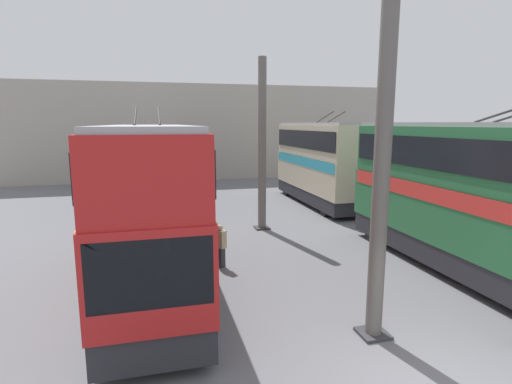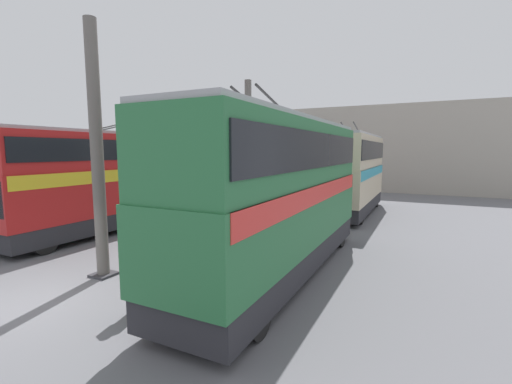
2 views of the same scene
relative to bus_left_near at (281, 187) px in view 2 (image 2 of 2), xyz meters
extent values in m
plane|color=slate|center=(-5.08, 5.10, -2.89)|extent=(240.00, 240.00, 0.00)
cube|color=#A8A093|center=(25.23, 5.10, 1.35)|extent=(0.50, 36.00, 8.47)
cylinder|color=#605B56|center=(-2.77, 5.10, 1.13)|extent=(0.39, 0.39, 8.04)
cube|color=#333338|center=(-2.77, 5.10, -2.85)|extent=(0.69, 0.69, 0.08)
cylinder|color=#605B56|center=(7.45, 5.10, 1.13)|extent=(0.39, 0.39, 8.04)
cube|color=#333338|center=(7.45, 5.10, -2.85)|extent=(0.69, 0.69, 0.08)
cylinder|color=black|center=(4.09, -1.05, -2.37)|extent=(1.03, 0.30, 1.03)
cylinder|color=black|center=(4.09, 1.05, -2.37)|extent=(1.03, 0.30, 1.03)
cylinder|color=black|center=(-3.91, -1.05, -2.37)|extent=(1.03, 0.30, 1.03)
cylinder|color=black|center=(-3.91, 1.05, -2.37)|extent=(1.03, 0.30, 1.03)
cube|color=#28282D|center=(-0.01, 0.00, -2.21)|extent=(10.78, 2.45, 0.78)
cube|color=#286B3D|center=(-0.01, 0.00, -0.85)|extent=(11.00, 2.50, 1.95)
cube|color=red|center=(-0.01, 0.00, -0.15)|extent=(10.67, 2.54, 0.55)
cube|color=#286B3D|center=(-0.01, 0.00, 1.09)|extent=(10.89, 2.43, 1.93)
cube|color=black|center=(-0.01, 0.00, 1.19)|extent=(10.56, 2.51, 1.06)
cube|color=#9E9EA3|center=(-0.01, 0.00, 2.13)|extent=(10.78, 2.25, 0.14)
cube|color=black|center=(5.43, 0.00, -0.65)|extent=(0.12, 2.30, 1.25)
cylinder|color=#282828|center=(-1.39, -0.35, 2.49)|extent=(2.35, 0.07, 0.65)
cylinder|color=#282828|center=(-1.39, 0.35, 2.49)|extent=(2.35, 0.07, 0.65)
cylinder|color=black|center=(15.71, -1.05, -2.42)|extent=(0.93, 0.30, 0.93)
cylinder|color=black|center=(15.71, 1.05, -2.42)|extent=(0.93, 0.30, 0.93)
cylinder|color=black|center=(9.10, -1.05, -2.42)|extent=(0.93, 0.30, 0.93)
cylinder|color=black|center=(9.10, 1.05, -2.42)|extent=(0.93, 0.30, 0.93)
cube|color=#28282D|center=(12.30, 0.00, -2.25)|extent=(9.42, 2.45, 0.76)
cube|color=beige|center=(12.30, 0.00, -0.87)|extent=(9.61, 2.50, 2.00)
cube|color=teal|center=(12.30, 0.00, -0.14)|extent=(9.32, 2.54, 0.55)
cube|color=beige|center=(12.30, 0.00, 1.10)|extent=(9.51, 2.43, 1.94)
cube|color=black|center=(12.30, 0.00, 1.20)|extent=(9.22, 2.51, 1.07)
cube|color=#9E9EA3|center=(12.30, 0.00, 2.14)|extent=(9.42, 2.25, 0.14)
cube|color=black|center=(17.05, 0.00, -0.67)|extent=(0.12, 2.30, 1.28)
cylinder|color=#282828|center=(11.10, -0.35, 2.50)|extent=(2.35, 0.07, 0.65)
cylinder|color=#282828|center=(11.10, 0.35, 2.50)|extent=(2.35, 0.07, 0.65)
cylinder|color=black|center=(-2.16, 9.16, -2.38)|extent=(1.02, 0.30, 1.02)
cylinder|color=black|center=(-2.16, 11.26, -2.38)|extent=(1.02, 0.30, 1.02)
cylinder|color=black|center=(4.31, 9.16, -2.38)|extent=(1.02, 0.30, 1.02)
cylinder|color=black|center=(4.31, 11.26, -2.38)|extent=(1.02, 0.30, 1.02)
cube|color=#28282D|center=(1.17, 10.21, -2.22)|extent=(9.28, 2.45, 0.78)
cube|color=red|center=(1.17, 10.21, -0.77)|extent=(9.47, 2.50, 2.11)
cube|color=yellow|center=(1.17, 10.21, 0.01)|extent=(9.19, 2.54, 0.55)
cube|color=red|center=(1.17, 10.21, 1.13)|extent=(9.37, 2.43, 1.69)
cube|color=black|center=(1.17, 10.21, 1.21)|extent=(9.09, 2.51, 0.93)
cube|color=#9E9EA3|center=(1.17, 10.21, 2.04)|extent=(9.28, 2.25, 0.14)
cylinder|color=#282828|center=(2.36, 9.86, 2.40)|extent=(2.35, 0.07, 0.65)
cylinder|color=#282828|center=(2.36, 10.56, 2.40)|extent=(2.35, 0.07, 0.65)
cylinder|color=black|center=(11.18, 9.16, -2.34)|extent=(1.09, 0.30, 1.09)
cylinder|color=black|center=(11.18, 11.26, -2.34)|extent=(1.09, 0.30, 1.09)
cylinder|color=black|center=(19.24, 9.16, -2.34)|extent=(1.09, 0.30, 1.09)
cylinder|color=black|center=(19.24, 11.26, -2.34)|extent=(1.09, 0.30, 1.09)
cube|color=#28282D|center=(15.31, 10.21, -2.19)|extent=(10.84, 2.45, 0.80)
cube|color=slate|center=(15.31, 10.21, -0.79)|extent=(11.06, 2.50, 2.00)
cube|color=teal|center=(15.31, 10.21, -0.07)|extent=(10.73, 2.54, 0.55)
cube|color=slate|center=(15.31, 10.21, 1.13)|extent=(10.95, 2.43, 1.85)
cube|color=black|center=(15.31, 10.21, 1.22)|extent=(10.62, 2.51, 1.02)
cube|color=#9E9EA3|center=(15.31, 10.21, 2.12)|extent=(10.84, 2.25, 0.14)
cube|color=black|center=(9.84, 10.21, -0.59)|extent=(0.12, 2.30, 1.28)
cylinder|color=#282828|center=(16.69, 9.86, 2.48)|extent=(2.35, 0.07, 0.65)
cylinder|color=#282828|center=(16.69, 10.56, 2.48)|extent=(2.35, 0.07, 0.65)
cube|color=#2D2D33|center=(2.76, 7.91, -2.53)|extent=(0.36, 0.34, 0.72)
cube|color=tan|center=(2.76, 7.91, -1.86)|extent=(0.48, 0.44, 0.62)
sphere|color=tan|center=(2.76, 7.91, -1.45)|extent=(0.20, 0.20, 0.20)
cube|color=#2D2D33|center=(-4.21, 2.23, -2.46)|extent=(0.35, 0.29, 0.85)
cube|color=tan|center=(-4.21, 2.23, -1.67)|extent=(0.48, 0.37, 0.74)
sphere|color=tan|center=(-4.21, 2.23, -1.19)|extent=(0.24, 0.24, 0.24)
cylinder|color=#235638|center=(8.56, 7.69, -2.45)|extent=(0.59, 0.59, 0.87)
cylinder|color=#235638|center=(8.56, 7.69, -2.45)|extent=(0.62, 0.62, 0.04)
camera|label=1|loc=(-10.71, 10.06, 2.17)|focal=28.00mm
camera|label=2|loc=(-10.22, -4.15, 1.18)|focal=24.00mm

